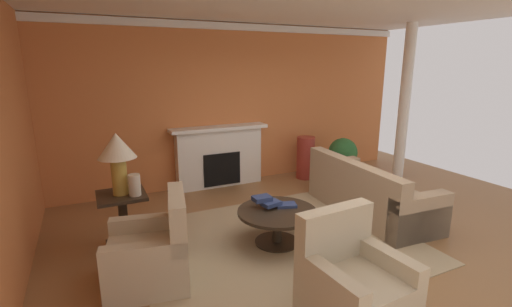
{
  "coord_description": "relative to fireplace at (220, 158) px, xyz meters",
  "views": [
    {
      "loc": [
        -2.61,
        -3.45,
        2.22
      ],
      "look_at": [
        -0.48,
        0.98,
        1.0
      ],
      "focal_mm": 25.23,
      "sensor_mm": 36.0,
      "label": 1
    }
  ],
  "objects": [
    {
      "name": "sofa",
      "position": [
        1.57,
        -2.22,
        -0.24
      ],
      "size": [
        1.03,
        2.15,
        0.85
      ],
      "color": "tan",
      "rests_on": "ground_plane"
    },
    {
      "name": "area_rug",
      "position": [
        -0.13,
        -2.45,
        -0.53
      ],
      "size": [
        3.37,
        2.78,
        0.01
      ],
      "primitive_type": "cube",
      "color": "tan",
      "rests_on": "ground_plane"
    },
    {
      "name": "book_red_cover",
      "position": [
        0.04,
        -2.38,
        -0.07
      ],
      "size": [
        0.29,
        0.24,
        0.04
      ],
      "primitive_type": "cube",
      "rotation": [
        0.0,
        0.0,
        -0.29
      ],
      "color": "navy",
      "rests_on": "coffee_table"
    },
    {
      "name": "vase_on_side_table",
      "position": [
        -1.73,
        -1.83,
        0.29
      ],
      "size": [
        0.14,
        0.14,
        0.26
      ],
      "primitive_type": "cylinder",
      "color": "beige",
      "rests_on": "side_table"
    },
    {
      "name": "book_small_novel",
      "position": [
        -0.25,
        -2.27,
        0.03
      ],
      "size": [
        0.23,
        0.17,
        0.06
      ],
      "primitive_type": "cube",
      "rotation": [
        0.0,
        0.0,
        0.01
      ],
      "color": "navy",
      "rests_on": "coffee_table"
    },
    {
      "name": "crown_moulding",
      "position": [
        0.43,
        0.13,
        2.33
      ],
      "size": [
        7.25,
        0.08,
        0.12
      ],
      "primitive_type": "cube",
      "color": "white"
    },
    {
      "name": "fireplace",
      "position": [
        0.0,
        0.0,
        0.0
      ],
      "size": [
        1.8,
        0.35,
        1.13
      ],
      "color": "white",
      "rests_on": "ground_plane"
    },
    {
      "name": "book_art_folio",
      "position": [
        -0.16,
        -2.34,
        -0.03
      ],
      "size": [
        0.27,
        0.22,
        0.05
      ],
      "primitive_type": "cube",
      "rotation": [
        0.0,
        0.0,
        0.2
      ],
      "color": "navy",
      "rests_on": "coffee_table"
    },
    {
      "name": "ground_plane",
      "position": [
        0.43,
        -2.65,
        -0.54
      ],
      "size": [
        8.65,
        8.65,
        0.0
      ],
      "primitive_type": "plane",
      "color": "olive"
    },
    {
      "name": "potted_plant",
      "position": [
        2.3,
        -0.7,
        -0.05
      ],
      "size": [
        0.56,
        0.56,
        0.83
      ],
      "color": "#A8754C",
      "rests_on": "ground_plane"
    },
    {
      "name": "armchair_near_window",
      "position": [
        -1.7,
        -2.61,
        -0.23
      ],
      "size": [
        0.95,
        0.95,
        0.95
      ],
      "color": "#C1B293",
      "rests_on": "ground_plane"
    },
    {
      "name": "column_white",
      "position": [
        3.28,
        -1.2,
        0.94
      ],
      "size": [
        0.2,
        0.2,
        2.95
      ],
      "primitive_type": "cylinder",
      "color": "white",
      "rests_on": "ground_plane"
    },
    {
      "name": "wall_fireplace",
      "position": [
        0.43,
        0.21,
        0.94
      ],
      "size": [
        7.25,
        0.12,
        2.95
      ],
      "primitive_type": "cube",
      "color": "#CC723D",
      "rests_on": "ground_plane"
    },
    {
      "name": "armchair_facing_fireplace",
      "position": [
        -0.18,
        -3.94,
        -0.23
      ],
      "size": [
        0.85,
        0.85,
        0.95
      ],
      "color": "#C1B293",
      "rests_on": "ground_plane"
    },
    {
      "name": "coffee_table",
      "position": [
        -0.13,
        -2.45,
        -0.2
      ],
      "size": [
        1.0,
        1.0,
        0.45
      ],
      "color": "#2D2319",
      "rests_on": "ground_plane"
    },
    {
      "name": "side_table",
      "position": [
        -1.88,
        -1.71,
        -0.14
      ],
      "size": [
        0.56,
        0.56,
        0.7
      ],
      "color": "#2D2319",
      "rests_on": "ground_plane"
    },
    {
      "name": "vase_tall_corner",
      "position": [
        1.7,
        -0.3,
        -0.12
      ],
      "size": [
        0.35,
        0.35,
        0.84
      ],
      "primitive_type": "cylinder",
      "color": "#9E3328",
      "rests_on": "ground_plane"
    },
    {
      "name": "table_lamp",
      "position": [
        -1.88,
        -1.71,
        0.69
      ],
      "size": [
        0.44,
        0.44,
        0.75
      ],
      "color": "#B28E38",
      "rests_on": "side_table"
    }
  ]
}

